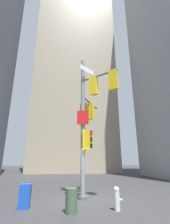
{
  "coord_description": "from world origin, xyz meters",
  "views": [
    {
      "loc": [
        -1.15,
        -8.99,
        1.88
      ],
      "look_at": [
        0.18,
        0.42,
        4.72
      ],
      "focal_mm": 26.09,
      "sensor_mm": 36.0,
      "label": 1
    }
  ],
  "objects_px": {
    "signal_pole_assembly": "(90,112)",
    "trash_bin": "(71,201)",
    "fire_hydrant": "(117,198)",
    "newspaper_box": "(25,196)"
  },
  "relations": [
    {
      "from": "fire_hydrant",
      "to": "newspaper_box",
      "type": "height_order",
      "value": "newspaper_box"
    },
    {
      "from": "fire_hydrant",
      "to": "newspaper_box",
      "type": "xyz_separation_m",
      "value": [
        -3.68,
        0.85,
        0.01
      ]
    },
    {
      "from": "trash_bin",
      "to": "signal_pole_assembly",
      "type": "bearing_deg",
      "value": 62.17
    },
    {
      "from": "fire_hydrant",
      "to": "trash_bin",
      "type": "xyz_separation_m",
      "value": [
        -1.8,
        -0.04,
        -0.03
      ]
    },
    {
      "from": "signal_pole_assembly",
      "to": "trash_bin",
      "type": "relative_size",
      "value": 9.37
    },
    {
      "from": "signal_pole_assembly",
      "to": "fire_hydrant",
      "type": "distance_m",
      "value": 4.62
    },
    {
      "from": "fire_hydrant",
      "to": "signal_pole_assembly",
      "type": "bearing_deg",
      "value": 109.48
    },
    {
      "from": "signal_pole_assembly",
      "to": "newspaper_box",
      "type": "relative_size",
      "value": 8.59
    },
    {
      "from": "newspaper_box",
      "to": "fire_hydrant",
      "type": "bearing_deg",
      "value": -13.04
    },
    {
      "from": "fire_hydrant",
      "to": "newspaper_box",
      "type": "distance_m",
      "value": 3.77
    }
  ]
}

